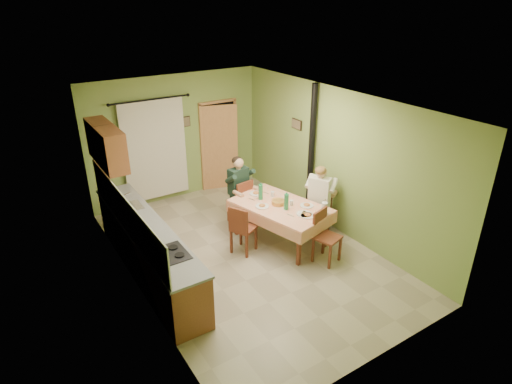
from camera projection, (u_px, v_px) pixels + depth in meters
floor at (248, 254)px, 7.84m from camera, size 4.00×6.00×0.01m
room_shell at (247, 161)px, 7.06m from camera, size 4.04×6.04×2.82m
kitchen_run at (147, 249)px, 7.10m from camera, size 0.64×3.64×1.56m
upper_cabinets at (106, 145)px, 7.41m from camera, size 0.35×1.40×0.70m
curtain at (155, 150)px, 9.24m from camera, size 1.70×0.07×2.22m
doorway at (220, 146)px, 10.12m from camera, size 0.96×0.28×2.15m
dining_table at (280, 223)px, 8.11m from camera, size 1.50×2.02×0.76m
tableware at (286, 203)px, 7.87m from camera, size 0.96×1.54×0.33m
chair_far at (240, 209)px, 8.82m from camera, size 0.45×0.45×0.96m
chair_near at (326, 247)px, 7.52m from camera, size 0.50×0.50×0.96m
chair_right at (319, 218)px, 8.46m from camera, size 0.53×0.53×0.95m
chair_left at (243, 238)px, 7.79m from camera, size 0.53×0.53×0.95m
man_far at (239, 183)px, 8.58m from camera, size 0.62×0.51×1.39m
man_right at (320, 192)px, 8.20m from camera, size 0.62×0.65×1.39m
stove_flue at (310, 170)px, 8.79m from camera, size 0.24×0.24×2.80m
picture_back at (186, 122)px, 9.48m from camera, size 0.19×0.03×0.23m
picture_right at (297, 124)px, 8.93m from camera, size 0.03×0.31×0.21m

